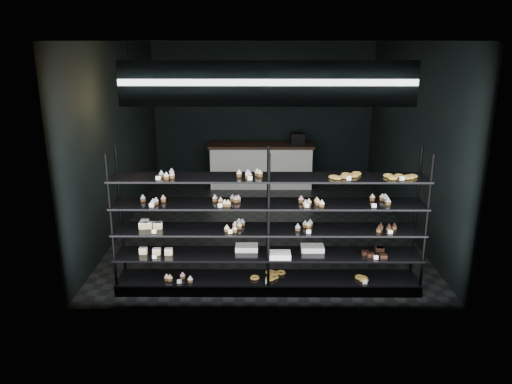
% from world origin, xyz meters
% --- Properties ---
extents(room, '(5.01, 6.01, 3.20)m').
position_xyz_m(room, '(0.00, 0.00, 1.60)').
color(room, black).
rests_on(room, ground).
extents(display_shelf, '(4.00, 0.50, 1.91)m').
position_xyz_m(display_shelf, '(0.00, -2.45, 0.63)').
color(display_shelf, black).
rests_on(display_shelf, room).
extents(signage, '(3.30, 0.05, 0.50)m').
position_xyz_m(signage, '(0.00, -2.93, 2.75)').
color(signage, '#100C40').
rests_on(signage, room).
extents(pendant_lamp, '(0.31, 0.31, 0.88)m').
position_xyz_m(pendant_lamp, '(-1.94, -1.27, 2.45)').
color(pendant_lamp, black).
rests_on(pendant_lamp, room).
extents(service_counter, '(2.35, 0.65, 1.23)m').
position_xyz_m(service_counter, '(-0.03, 2.50, 0.50)').
color(service_counter, white).
rests_on(service_counter, room).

